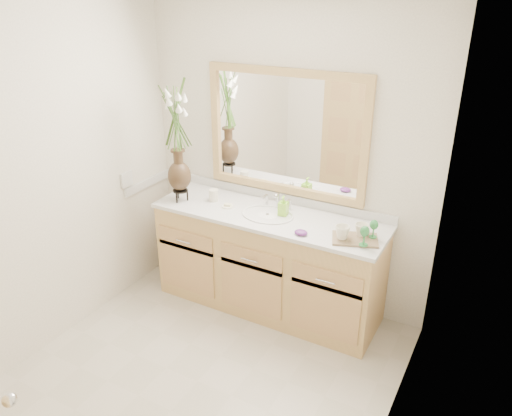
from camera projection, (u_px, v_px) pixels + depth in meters
The scene contains 19 objects.
floor at pixel (198, 381), 3.35m from camera, with size 2.60×2.60×0.00m, color beige.
wall_back at pixel (286, 158), 3.90m from camera, with size 2.40×0.02×2.40m, color white.
wall_left at pixel (44, 184), 3.39m from camera, with size 0.02×2.60×2.40m, color white.
wall_right at pixel (396, 275), 2.33m from camera, with size 0.02×2.60×2.40m, color white.
vanity at pixel (268, 263), 4.00m from camera, with size 1.80×0.55×0.80m.
counter at pixel (269, 216), 3.83m from camera, with size 1.84×0.57×0.03m, color silver.
sink at pixel (268, 221), 3.83m from camera, with size 0.38×0.34×0.23m.
mirror at pixel (285, 133), 3.80m from camera, with size 1.32×0.04×0.97m.
switch_plate at pixel (127, 179), 4.09m from camera, with size 0.02×0.12×0.12m, color white.
flower_vase at pixel (176, 128), 3.82m from camera, with size 0.22×0.22×0.89m.
tumbler at pixel (214, 195), 4.04m from camera, with size 0.07×0.07×0.10m, color white.
soap_dish at pixel (228, 206), 3.94m from camera, with size 0.09×0.09×0.03m.
soap_bottle at pixel (283, 207), 3.78m from camera, with size 0.06×0.06×0.14m, color #98EA37.
purple_dish at pixel (301, 232), 3.50m from camera, with size 0.10×0.08×0.03m, color #602673.
tray at pixel (355, 239), 3.43m from camera, with size 0.31×0.21×0.02m, color brown.
mug_left at pixel (342, 232), 3.40m from camera, with size 0.10×0.10×0.10m, color white.
mug_right at pixel (361, 229), 3.44m from camera, with size 0.10×0.09×0.10m, color white.
goblet_front at pixel (365, 232), 3.30m from camera, with size 0.06×0.06×0.14m.
goblet_back at pixel (374, 226), 3.40m from camera, with size 0.06×0.06×0.13m.
Camera 1 is at (1.59, -2.07, 2.44)m, focal length 35.00 mm.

